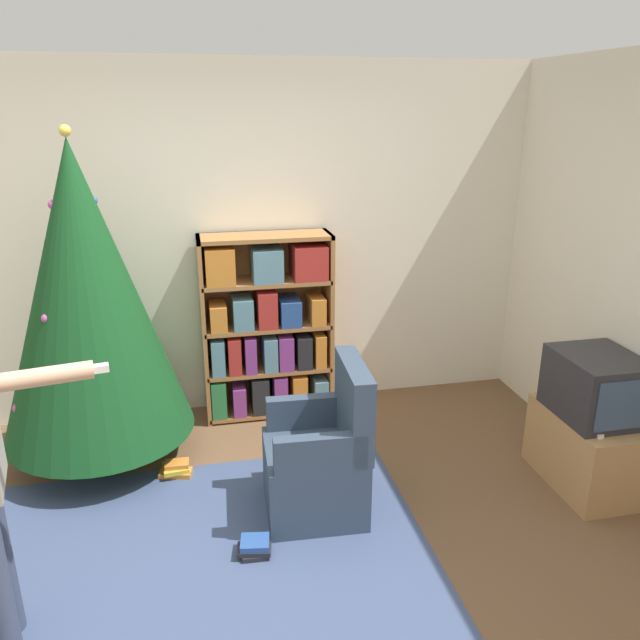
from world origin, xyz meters
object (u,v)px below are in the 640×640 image
(television, at_px, (597,386))
(christmas_tree, at_px, (86,295))
(armchair, at_px, (321,460))
(bookshelf, at_px, (267,328))

(television, distance_m, christmas_tree, 3.18)
(television, xyz_separation_m, christmas_tree, (-3.00, 0.94, 0.48))
(television, relative_size, christmas_tree, 0.25)
(christmas_tree, bearing_deg, television, -17.47)
(television, bearing_deg, armchair, 176.99)
(armchair, bearing_deg, christmas_tree, -120.07)
(bookshelf, xyz_separation_m, armchair, (0.13, -1.29, -0.37))
(bookshelf, bearing_deg, armchair, -84.03)
(bookshelf, xyz_separation_m, television, (1.82, -1.38, -0.02))
(bookshelf, bearing_deg, television, -37.22)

